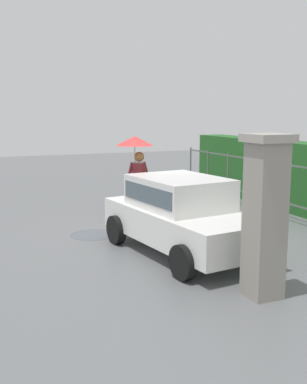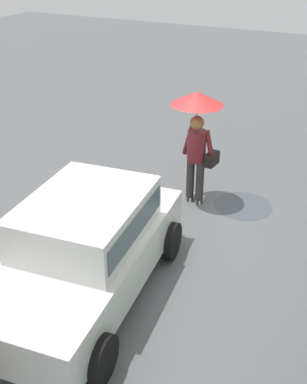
{
  "view_description": "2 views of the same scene",
  "coord_description": "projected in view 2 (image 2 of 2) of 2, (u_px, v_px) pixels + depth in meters",
  "views": [
    {
      "loc": [
        9.84,
        -4.5,
        2.73
      ],
      "look_at": [
        0.49,
        -0.47,
        0.98
      ],
      "focal_mm": 44.06,
      "sensor_mm": 36.0,
      "label": 1
    },
    {
      "loc": [
        6.15,
        2.77,
        4.49
      ],
      "look_at": [
        0.6,
        -0.07,
        1.11
      ],
      "focal_mm": 44.28,
      "sensor_mm": 36.0,
      "label": 2
    }
  ],
  "objects": [
    {
      "name": "puddle_far",
      "position": [
        243.0,
        206.0,
        8.93
      ],
      "size": [
        1.1,
        1.1,
        0.0
      ],
      "primitive_type": "cylinder",
      "color": "#4C545B",
      "rests_on": "ground"
    },
    {
      "name": "ground_plane",
      "position": [
        173.0,
        235.0,
        8.06
      ],
      "size": [
        40.0,
        40.0,
        0.0
      ],
      "primitive_type": "plane",
      "color": "slate"
    },
    {
      "name": "puddle_near",
      "position": [
        93.0,
        209.0,
        8.81
      ],
      "size": [
        1.05,
        1.05,
        0.0
      ],
      "primitive_type": "cylinder",
      "color": "#4C545B",
      "rests_on": "ground"
    },
    {
      "name": "car",
      "position": [
        85.0,
        245.0,
        6.41
      ],
      "size": [
        3.89,
        2.22,
        1.48
      ],
      "rotation": [
        0.0,
        0.0,
        0.12
      ],
      "color": "white",
      "rests_on": "ground"
    },
    {
      "name": "pedestrian",
      "position": [
        197.0,
        123.0,
        8.4
      ],
      "size": [
        0.94,
        0.94,
        2.11
      ],
      "rotation": [
        0.0,
        0.0,
        3.05
      ],
      "color": "#333333",
      "rests_on": "ground"
    }
  ]
}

